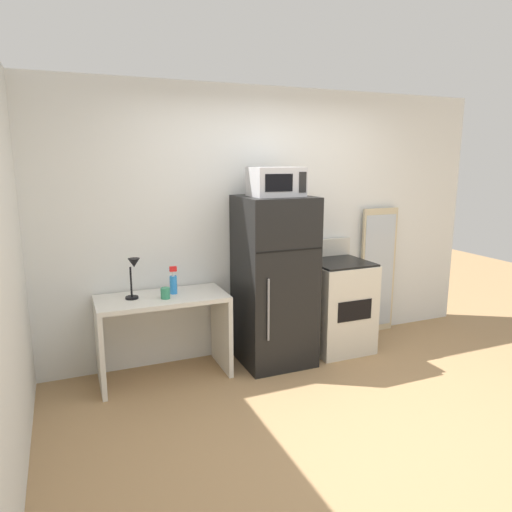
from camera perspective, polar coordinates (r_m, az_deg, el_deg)
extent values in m
plane|color=#9E7A51|center=(3.69, 11.68, -19.91)|extent=(12.00, 12.00, 0.00)
cube|color=silver|center=(4.68, 0.59, 4.10)|extent=(5.00, 0.10, 2.60)
cube|color=silver|center=(4.17, -11.40, -5.10)|extent=(1.12, 0.54, 0.04)
cube|color=silver|center=(4.23, -18.50, -10.63)|extent=(0.04, 0.54, 0.71)
cube|color=silver|center=(4.42, -4.23, -9.07)|extent=(0.04, 0.54, 0.71)
cylinder|color=black|center=(4.15, -14.89, -4.92)|extent=(0.11, 0.11, 0.02)
cylinder|color=black|center=(4.11, -14.99, -3.06)|extent=(0.02, 0.02, 0.26)
cone|color=black|center=(4.06, -14.65, -0.81)|extent=(0.10, 0.10, 0.08)
cylinder|color=#338C66|center=(4.08, -10.99, -4.47)|extent=(0.08, 0.08, 0.09)
cylinder|color=#2D8CEA|center=(4.21, -10.03, -3.48)|extent=(0.06, 0.06, 0.16)
cylinder|color=white|center=(4.18, -10.08, -2.13)|extent=(0.02, 0.02, 0.04)
cube|color=red|center=(4.16, -10.07, -1.56)|extent=(0.06, 0.03, 0.04)
cube|color=black|center=(4.41, 2.23, -3.05)|extent=(0.65, 0.64, 1.59)
cube|color=black|center=(4.05, 4.19, 0.67)|extent=(0.64, 0.00, 0.01)
cylinder|color=gray|center=(4.08, 1.53, -6.60)|extent=(0.02, 0.02, 0.56)
cube|color=#B7B7BC|center=(4.26, 2.44, 9.03)|extent=(0.46, 0.34, 0.26)
cube|color=black|center=(4.08, 2.83, 8.91)|extent=(0.26, 0.01, 0.15)
cube|color=black|center=(4.18, 5.72, 8.94)|extent=(0.07, 0.01, 0.18)
cube|color=beige|center=(4.87, 9.91, -6.05)|extent=(0.59, 0.60, 0.90)
cube|color=black|center=(4.75, 10.10, -0.75)|extent=(0.57, 0.58, 0.02)
cube|color=beige|center=(4.96, 8.40, 1.01)|extent=(0.59, 0.04, 0.18)
cube|color=black|center=(4.61, 11.95, -6.54)|extent=(0.38, 0.01, 0.20)
cube|color=#C6B793|center=(5.38, 14.62, -1.78)|extent=(0.44, 0.03, 1.40)
cube|color=#B2BCC6|center=(5.37, 14.72, -1.82)|extent=(0.39, 0.00, 1.26)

